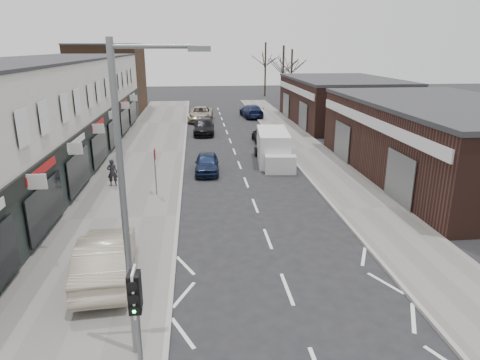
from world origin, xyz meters
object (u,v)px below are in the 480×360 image
object	(u,v)px
traffic_light	(136,302)
sedan_on_pavement	(106,257)
parked_car_right_b	(263,135)
parked_car_right_c	(251,111)
parked_car_left_b	(204,127)
warning_sign	(155,158)
white_van	(273,148)
parked_car_left_c	(201,114)
parked_car_right_a	(272,140)
parked_car_left_a	(207,163)
pedestrian	(112,173)
street_lamp	(130,192)

from	to	relation	value
traffic_light	sedan_on_pavement	size ratio (longest dim) A/B	0.63
parked_car_right_b	parked_car_right_c	xyz separation A→B (m)	(0.76, 13.44, 0.09)
parked_car_left_b	parked_car_right_c	size ratio (longest dim) A/B	0.92
parked_car_right_b	warning_sign	bearing A→B (deg)	58.45
parked_car_right_b	parked_car_left_b	bearing A→B (deg)	-39.89
traffic_light	white_van	size ratio (longest dim) A/B	0.52
white_van	traffic_light	bearing A→B (deg)	-102.96
parked_car_left_c	parked_car_right_a	xyz separation A→B (m)	(5.54, -13.85, -0.06)
parked_car_right_a	parked_car_left_b	bearing A→B (deg)	-54.40
traffic_light	parked_car_left_a	xyz separation A→B (m)	(2.10, 18.38, -1.77)
white_van	parked_car_left_a	world-z (taller)	white_van
white_van	parked_car_right_a	distance (m)	4.52
parked_car_left_b	parked_car_right_b	xyz separation A→B (m)	(4.94, -4.04, -0.03)
pedestrian	parked_car_right_a	xyz separation A→B (m)	(10.99, 9.00, -0.21)
parked_car_left_b	parked_car_right_c	world-z (taller)	parked_car_right_c
parked_car_right_b	white_van	bearing A→B (deg)	86.76
sedan_on_pavement	parked_car_left_b	bearing A→B (deg)	-103.13
street_lamp	parked_car_right_c	size ratio (longest dim) A/B	1.58
pedestrian	parked_car_left_c	distance (m)	23.49
traffic_light	parked_car_left_b	size ratio (longest dim) A/B	0.67
white_van	parked_car_right_b	distance (m)	6.83
parked_car_left_c	parked_car_right_b	size ratio (longest dim) A/B	1.46
warning_sign	parked_car_right_a	bearing A→B (deg)	52.51
sedan_on_pavement	parked_car_right_b	distance (m)	23.75
traffic_light	street_lamp	xyz separation A→B (m)	(-0.13, 1.22, 2.20)
traffic_light	white_van	xyz separation A→B (m)	(6.83, 20.39, -1.35)
parked_car_left_b	parked_car_right_b	world-z (taller)	parked_car_left_b
traffic_light	parked_car_right_c	distance (m)	41.44
pedestrian	parked_car_right_c	xyz separation A→B (m)	(11.35, 24.81, -0.18)
street_lamp	parked_car_right_b	world-z (taller)	street_lamp
traffic_light	white_van	bearing A→B (deg)	71.48
traffic_light	sedan_on_pavement	world-z (taller)	traffic_light
pedestrian	parked_car_left_b	size ratio (longest dim) A/B	0.34
pedestrian	parked_car_right_b	size ratio (longest dim) A/B	0.42
parked_car_right_c	sedan_on_pavement	bearing A→B (deg)	69.25
sedan_on_pavement	parked_car_left_a	xyz separation A→B (m)	(3.88, 13.19, -0.28)
sedan_on_pavement	parked_car_right_b	bearing A→B (deg)	-116.50
pedestrian	street_lamp	bearing A→B (deg)	98.25
street_lamp	traffic_light	bearing A→B (deg)	-84.12
sedan_on_pavement	parked_car_right_c	bearing A→B (deg)	-109.72
sedan_on_pavement	parked_car_right_a	bearing A→B (deg)	-119.82
street_lamp	parked_car_right_a	size ratio (longest dim) A/B	1.87
parked_car_right_a	street_lamp	bearing A→B (deg)	67.81
warning_sign	pedestrian	size ratio (longest dim) A/B	1.70
street_lamp	parked_car_right_c	xyz separation A→B (m)	(8.03, 39.43, -3.89)
parked_car_right_c	parked_car_left_b	bearing A→B (deg)	53.30
street_lamp	warning_sign	distance (m)	13.04
warning_sign	parked_car_right_c	distance (m)	28.04
street_lamp	parked_car_right_b	distance (m)	27.27
parked_car_left_a	parked_car_right_c	world-z (taller)	parked_car_right_c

